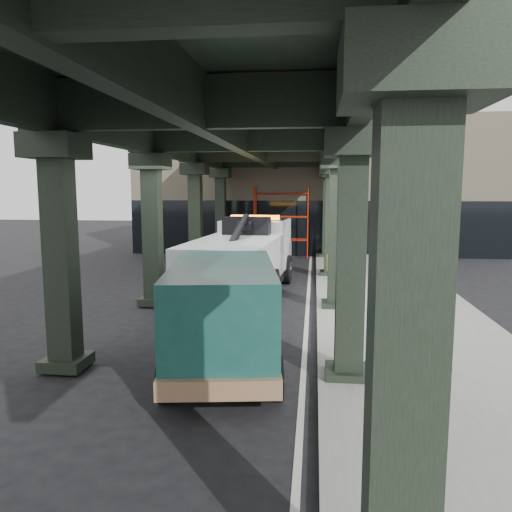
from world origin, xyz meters
The scene contains 8 objects.
ground centered at (0.00, 0.00, 0.00)m, with size 90.00×90.00×0.00m, color black.
sidewalk centered at (4.50, 2.00, 0.07)m, with size 5.00×40.00×0.15m, color gray.
lane_stripe centered at (1.70, 2.00, 0.01)m, with size 0.12×38.00×0.01m, color silver.
viaduct centered at (-0.40, 2.00, 5.46)m, with size 7.40×32.00×6.40m.
building centered at (2.00, 20.00, 4.00)m, with size 22.00×10.00×8.00m, color #C6B793.
scaffolding centered at (0.00, 14.64, 2.11)m, with size 3.08×0.88×4.00m.
tow_truck centered at (-0.63, 4.01, 1.46)m, with size 3.21×9.27×2.99m.
towed_van centered at (-0.07, -3.36, 1.25)m, with size 3.03×6.00×2.33m.
Camera 1 is at (1.88, -13.82, 3.90)m, focal length 35.00 mm.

